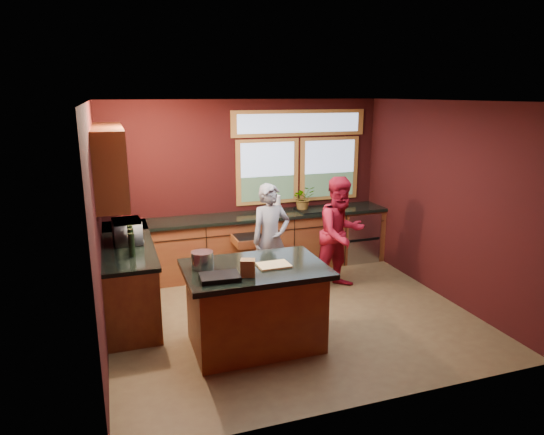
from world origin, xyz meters
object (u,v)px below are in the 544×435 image
island (255,306)px  person_grey (271,239)px  stock_pot (202,260)px  person_red (341,234)px  cutting_board (274,265)px

island → person_grey: person_grey is taller
island → stock_pot: size_ratio=6.46×
person_red → stock_pot: size_ratio=6.90×
island → person_red: person_red is taller
person_red → cutting_board: bearing=-151.0°
person_red → stock_pot: person_red is taller
island → person_grey: bearing=65.0°
island → person_grey: (0.64, 1.38, 0.31)m
cutting_board → person_grey: bearing=72.8°
person_red → stock_pot: 2.46m
person_grey → cutting_board: (-0.44, -1.43, 0.16)m
cutting_board → stock_pot: stock_pot is taller
island → stock_pot: 0.80m
island → cutting_board: bearing=-14.0°
person_grey → person_red: bearing=-15.6°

